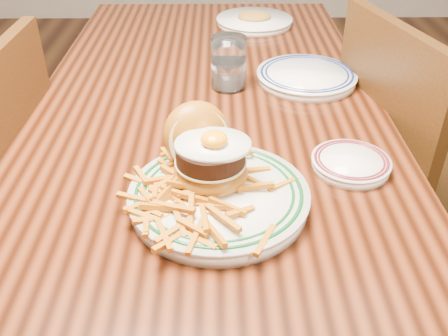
{
  "coord_description": "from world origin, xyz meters",
  "views": [
    {
      "loc": [
        0.03,
        -1.12,
        1.3
      ],
      "look_at": [
        0.04,
        -0.4,
        0.81
      ],
      "focal_mm": 40.0,
      "sensor_mm": 36.0,
      "label": 1
    }
  ],
  "objects_px": {
    "table": "(208,129)",
    "main_plate": "(215,180)",
    "chair_right": "(410,178)",
    "side_plate": "(351,163)"
  },
  "relations": [
    {
      "from": "table",
      "to": "main_plate",
      "type": "xyz_separation_m",
      "value": [
        0.02,
        -0.41,
        0.13
      ]
    },
    {
      "from": "chair_right",
      "to": "main_plate",
      "type": "distance_m",
      "value": 0.72
    },
    {
      "from": "table",
      "to": "side_plate",
      "type": "distance_m",
      "value": 0.44
    },
    {
      "from": "main_plate",
      "to": "side_plate",
      "type": "xyz_separation_m",
      "value": [
        0.27,
        0.1,
        -0.03
      ]
    },
    {
      "from": "main_plate",
      "to": "table",
      "type": "bearing_deg",
      "value": 71.7
    },
    {
      "from": "main_plate",
      "to": "side_plate",
      "type": "relative_size",
      "value": 2.2
    },
    {
      "from": "chair_right",
      "to": "side_plate",
      "type": "relative_size",
      "value": 6.15
    },
    {
      "from": "chair_right",
      "to": "side_plate",
      "type": "height_order",
      "value": "chair_right"
    },
    {
      "from": "table",
      "to": "main_plate",
      "type": "distance_m",
      "value": 0.43
    },
    {
      "from": "table",
      "to": "main_plate",
      "type": "relative_size",
      "value": 4.73
    }
  ]
}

